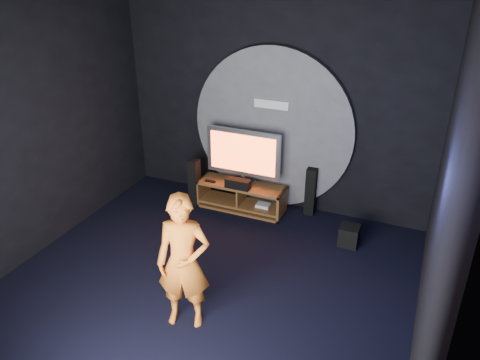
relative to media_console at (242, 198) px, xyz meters
name	(u,v)px	position (x,y,z in m)	size (l,w,h in m)	color
floor	(204,288)	(0.34, -2.05, -0.19)	(5.00, 5.00, 0.00)	black
back_wall	(274,101)	(0.34, 0.45, 1.56)	(5.00, 0.04, 3.50)	black
front_wall	(20,301)	(0.34, -4.55, 1.56)	(5.00, 0.04, 3.50)	black
left_wall	(26,130)	(-2.16, -2.05, 1.56)	(0.04, 5.00, 3.50)	black
right_wall	(442,204)	(2.84, -2.05, 1.56)	(0.04, 5.00, 3.50)	black
wall_disc_panel	(272,129)	(0.34, 0.39, 1.11)	(2.60, 0.11, 2.60)	#515156
media_console	(242,198)	(0.00, 0.00, 0.00)	(1.43, 0.45, 0.45)	brown
tv	(243,155)	(-0.01, 0.07, 0.75)	(1.22, 0.22, 0.90)	#B8B7BF
center_speaker	(238,184)	(-0.01, -0.15, 0.33)	(0.40, 0.15, 0.15)	black
remote	(210,181)	(-0.51, -0.12, 0.27)	(0.18, 0.05, 0.02)	black
tower_speaker_left	(194,182)	(-0.79, -0.14, 0.20)	(0.16, 0.18, 0.79)	black
tower_speaker_right	(311,191)	(1.06, 0.30, 0.20)	(0.16, 0.18, 0.79)	black
subwoofer	(349,236)	(1.82, -0.36, -0.05)	(0.27, 0.27, 0.30)	black
player	(184,263)	(0.43, -2.64, 0.61)	(0.59, 0.38, 1.61)	orange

